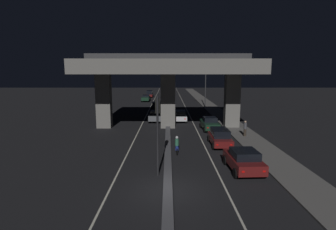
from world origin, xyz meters
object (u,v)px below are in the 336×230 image
car_dark_red_second (220,137)px  car_white_fourth (180,116)px  car_grey_lead_oncoming (156,116)px  car_dark_red_fourth_oncoming (150,94)px  car_dark_green_third_oncoming (146,98)px  traffic_light_left_of_median (158,122)px  car_dark_green_third (210,124)px  street_lamp (204,82)px  motorcycle_blue_filtering_near (177,146)px  car_dark_red_lead (244,160)px  car_black_second_oncoming (157,106)px  pedestrian_on_sidewalk (245,128)px

car_dark_red_second → car_white_fourth: bearing=15.1°
car_grey_lead_oncoming → car_dark_red_fourth_oncoming: car_dark_red_fourth_oncoming is taller
car_dark_green_third_oncoming → traffic_light_left_of_median: bearing=7.5°
car_dark_red_second → traffic_light_left_of_median: bearing=142.4°
car_dark_red_fourth_oncoming → car_grey_lead_oncoming: bearing=5.0°
car_dark_green_third → car_white_fourth: (-3.32, 5.88, -0.01)m
car_dark_red_fourth_oncoming → car_white_fourth: bearing=10.3°
street_lamp → motorcycle_blue_filtering_near: street_lamp is taller
car_dark_red_second → car_grey_lead_oncoming: size_ratio=1.02×
traffic_light_left_of_median → car_dark_red_fourth_oncoming: bearing=94.6°
car_dark_red_lead → car_dark_red_second: bearing=0.8°
street_lamp → car_dark_red_second: (-2.09, -26.77, -4.00)m
street_lamp → car_black_second_oncoming: street_lamp is taller
car_black_second_oncoming → street_lamp: bearing=110.3°
car_white_fourth → car_dark_red_fourth_oncoming: (-6.64, 34.65, 0.18)m
motorcycle_blue_filtering_near → pedestrian_on_sidewalk: (7.40, 5.45, 0.32)m
traffic_light_left_of_median → car_dark_red_lead: size_ratio=1.33×
street_lamp → car_dark_red_fourth_oncoming: street_lamp is taller
car_dark_green_third → car_white_fourth: bearing=26.9°
car_dark_green_third → car_dark_green_third_oncoming: car_dark_green_third is taller
traffic_light_left_of_median → car_grey_lead_oncoming: size_ratio=1.30×
car_dark_red_lead → car_white_fourth: 19.29m
car_dark_red_second → car_dark_green_third_oncoming: size_ratio=0.98×
car_dark_green_third_oncoming → car_dark_red_fourth_oncoming: (0.15, 9.87, 0.18)m
car_dark_red_second → car_white_fourth: (-3.25, 12.48, -0.06)m
car_white_fourth → traffic_light_left_of_median: bearing=172.8°
car_dark_red_lead → motorcycle_blue_filtering_near: car_dark_red_lead is taller
car_grey_lead_oncoming → car_dark_red_fourth_oncoming: size_ratio=0.91×
street_lamp → motorcycle_blue_filtering_near: (-6.21, -29.07, -4.19)m
car_dark_red_fourth_oncoming → car_black_second_oncoming: bearing=6.6°
car_dark_red_second → car_black_second_oncoming: car_dark_red_second is taller
traffic_light_left_of_median → car_dark_green_third_oncoming: traffic_light_left_of_median is taller
car_dark_red_second → car_dark_green_third: car_dark_red_second is taller
car_dark_red_second → motorcycle_blue_filtering_near: bearing=119.6°
car_dark_red_lead → pedestrian_on_sidewalk: (2.90, 9.62, 0.14)m
car_white_fourth → car_black_second_oncoming: (-3.71, 11.22, -0.06)m
car_dark_red_lead → car_black_second_oncoming: car_dark_red_lead is taller
motorcycle_blue_filtering_near → pedestrian_on_sidewalk: bearing=-53.7°
car_dark_green_third → car_grey_lead_oncoming: (-6.58, 5.68, -0.02)m
motorcycle_blue_filtering_near → pedestrian_on_sidewalk: pedestrian_on_sidewalk is taller
car_dark_red_second → pedestrian_on_sidewalk: (3.28, 3.15, 0.12)m
car_dark_red_fourth_oncoming → motorcycle_blue_filtering_near: size_ratio=2.68×
traffic_light_left_of_median → car_white_fourth: traffic_light_left_of_median is taller
car_dark_red_lead → car_dark_red_second: (-0.38, 6.46, 0.01)m
street_lamp → car_dark_green_third_oncoming: 16.54m
pedestrian_on_sidewalk → car_grey_lead_oncoming: bearing=137.0°
car_black_second_oncoming → car_grey_lead_oncoming: bearing=3.8°
car_dark_red_second → pedestrian_on_sidewalk: bearing=-45.6°
traffic_light_left_of_median → street_lamp: size_ratio=0.65×
car_grey_lead_oncoming → car_dark_red_lead: bearing=22.0°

